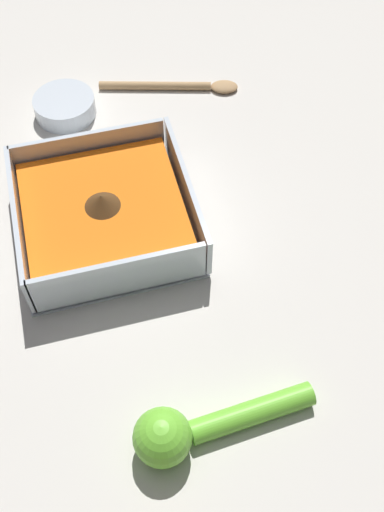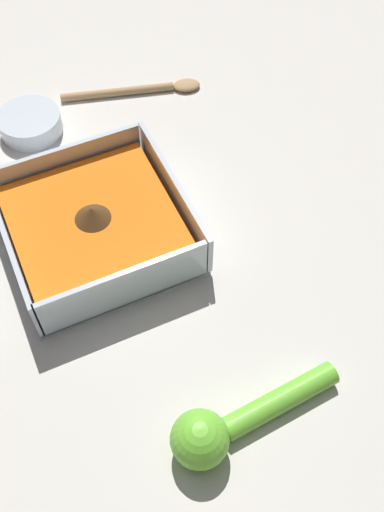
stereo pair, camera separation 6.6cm
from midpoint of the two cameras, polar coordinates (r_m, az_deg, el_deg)
name	(u,v)px [view 2 (the right image)]	position (r m, az deg, el deg)	size (l,w,h in m)	color
ground_plane	(96,237)	(0.75, -11.60, 1.63)	(4.00, 4.00, 0.00)	beige
square_dish	(97,228)	(0.73, -11.64, 2.48)	(0.21, 0.21, 0.07)	silver
spice_bowl	(30,124)	(0.89, -17.26, 11.83)	(0.09, 0.09, 0.03)	silver
lemon_squeezer	(225,427)	(0.60, -0.15, -16.25)	(0.06, 0.19, 0.06)	#6BC633
wooden_spoon	(140,90)	(0.92, -7.13, 15.32)	(0.07, 0.20, 0.01)	tan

